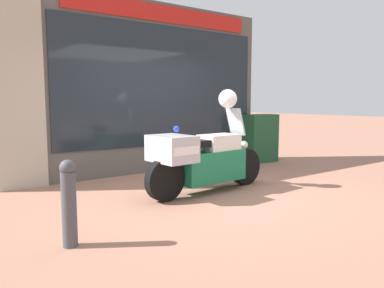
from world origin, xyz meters
TOP-DOWN VIEW (x-y plane):
  - ground_plane at (0.00, 0.00)m, footprint 60.00×60.00m
  - shop_building at (-0.36, 2.00)m, footprint 5.57×0.55m
  - window_display at (0.32, 2.03)m, footprint 4.34×0.30m
  - paramedic_motorcycle at (-0.22, -0.18)m, footprint 2.32×0.72m
  - utility_cabinet at (2.74, 1.44)m, footprint 0.83×0.45m
  - white_helmet at (0.34, -0.14)m, footprint 0.30×0.30m
  - street_bollard at (-2.57, -1.11)m, footprint 0.15×0.15m

SIDE VIEW (x-z plane):
  - ground_plane at x=0.00m, z-range 0.00..0.00m
  - street_bollard at x=-2.57m, z-range 0.02..0.89m
  - window_display at x=0.32m, z-range -0.56..1.56m
  - paramedic_motorcycle at x=-0.22m, z-range -0.11..1.21m
  - utility_cabinet at x=2.74m, z-range 0.00..1.12m
  - white_helmet at x=0.34m, z-range 1.32..1.62m
  - shop_building at x=-0.36m, z-range 0.01..3.38m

